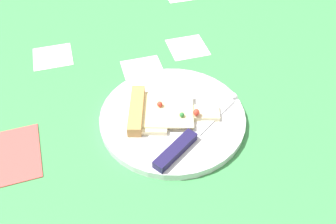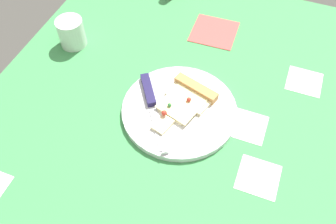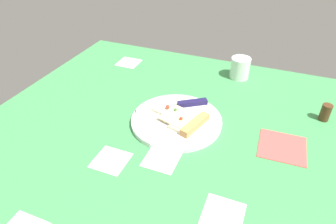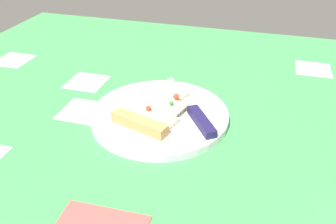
{
  "view_description": "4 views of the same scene",
  "coord_description": "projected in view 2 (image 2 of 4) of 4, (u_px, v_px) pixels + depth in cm",
  "views": [
    {
      "loc": [
        55.6,
        -15.66,
        52.74
      ],
      "look_at": [
        9.15,
        -2.25,
        3.16
      ],
      "focal_mm": 38.74,
      "sensor_mm": 36.0,
      "label": 1
    },
    {
      "loc": [
        -7.97,
        49.92,
        72.22
      ],
      "look_at": [
        10.29,
        2.27,
        3.62
      ],
      "focal_mm": 38.41,
      "sensor_mm": 36.0,
      "label": 2
    },
    {
      "loc": [
        -62.05,
        -26.63,
        57.41
      ],
      "look_at": [
        9.9,
        2.22,
        2.38
      ],
      "focal_mm": 31.84,
      "sensor_mm": 36.0,
      "label": 3
    },
    {
      "loc": [
        27.17,
        -59.07,
        40.07
      ],
      "look_at": [
        10.62,
        -1.87,
        2.33
      ],
      "focal_mm": 37.11,
      "sensor_mm": 36.0,
      "label": 4
    }
  ],
  "objects": [
    {
      "name": "ground_plane",
      "position": [
        210.0,
        129.0,
        0.89
      ],
      "size": [
        117.09,
        117.09,
        3.0
      ],
      "color": "#3D8C4C",
      "rests_on": "ground"
    },
    {
      "name": "napkin",
      "position": [
        214.0,
        31.0,
        1.08
      ],
      "size": [
        13.46,
        13.46,
        0.4
      ],
      "primitive_type": "cube",
      "rotation": [
        0.0,
        0.0,
        0.04
      ],
      "color": "#E54C47",
      "rests_on": "ground_plane"
    },
    {
      "name": "pizza_slice",
      "position": [
        186.0,
        100.0,
        0.89
      ],
      "size": [
        13.73,
        18.92,
        2.6
      ],
      "rotation": [
        0.0,
        0.0,
        5.99
      ],
      "color": "beige",
      "rests_on": "plate"
    },
    {
      "name": "plate",
      "position": [
        179.0,
        110.0,
        0.89
      ],
      "size": [
        28.54,
        28.54,
        1.59
      ],
      "primitive_type": "cylinder",
      "color": "silver",
      "rests_on": "ground_plane"
    },
    {
      "name": "knife",
      "position": [
        152.0,
        104.0,
        0.89
      ],
      "size": [
        15.18,
        21.06,
        2.45
      ],
      "rotation": [
        0.0,
        0.0,
        6.88
      ],
      "color": "silver",
      "rests_on": "plate"
    },
    {
      "name": "drinking_glass",
      "position": [
        71.0,
        33.0,
        1.02
      ],
      "size": [
        7.51,
        7.51,
        8.23
      ],
      "primitive_type": "cylinder",
      "color": "silver",
      "rests_on": "ground_plane"
    }
  ]
}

